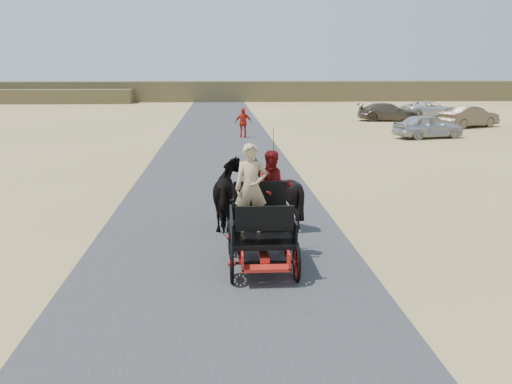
{
  "coord_description": "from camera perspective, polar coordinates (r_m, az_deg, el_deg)",
  "views": [
    {
      "loc": [
        -0.02,
        -9.83,
        3.97
      ],
      "look_at": [
        0.81,
        2.87,
        1.2
      ],
      "focal_mm": 40.0,
      "sensor_mm": 36.0,
      "label": 1
    }
  ],
  "objects": [
    {
      "name": "horse_right",
      "position": [
        14.51,
        1.81,
        -0.15
      ],
      "size": [
        1.37,
        1.54,
        1.7
      ],
      "primitive_type": "imported",
      "rotation": [
        0.0,
        0.0,
        3.14
      ],
      "color": "black",
      "rests_on": "ground"
    },
    {
      "name": "pedestrian",
      "position": [
        33.45,
        -1.27,
        6.94
      ],
      "size": [
        1.04,
        0.5,
        1.73
      ],
      "primitive_type": "imported",
      "rotation": [
        0.0,
        0.0,
        3.23
      ],
      "color": "red",
      "rests_on": "ground"
    },
    {
      "name": "car_a",
      "position": [
        34.62,
        16.84,
        6.33
      ],
      "size": [
        4.36,
        2.58,
        1.39
      ],
      "primitive_type": "imported",
      "rotation": [
        0.0,
        0.0,
        1.82
      ],
      "color": "#B2B2B7",
      "rests_on": "ground"
    },
    {
      "name": "road",
      "position": [
        10.6,
        -3.4,
        -9.71
      ],
      "size": [
        6.0,
        140.0,
        0.01
      ],
      "primitive_type": "cube",
      "color": "#38383A",
      "rests_on": "ground"
    },
    {
      "name": "ground",
      "position": [
        10.6,
        -3.4,
        -9.74
      ],
      "size": [
        140.0,
        140.0,
        0.0
      ],
      "primitive_type": "plane",
      "color": "tan"
    },
    {
      "name": "car_b",
      "position": [
        41.92,
        20.54,
        7.07
      ],
      "size": [
        4.65,
        3.27,
        1.46
      ],
      "primitive_type": "imported",
      "rotation": [
        0.0,
        0.0,
        2.01
      ],
      "color": "brown",
      "rests_on": "ground"
    },
    {
      "name": "ridge_far",
      "position": [
        71.89,
        -3.76,
        10.04
      ],
      "size": [
        140.0,
        6.0,
        2.4
      ],
      "primitive_type": "cube",
      "color": "brown",
      "rests_on": "ground"
    },
    {
      "name": "horse_left",
      "position": [
        14.45,
        -2.54,
        -0.22
      ],
      "size": [
        0.91,
        2.01,
        1.7
      ],
      "primitive_type": "imported",
      "rotation": [
        0.0,
        0.0,
        3.14
      ],
      "color": "black",
      "rests_on": "ground"
    },
    {
      "name": "car_c",
      "position": [
        45.26,
        13.1,
        7.79
      ],
      "size": [
        4.89,
        2.47,
        1.36
      ],
      "primitive_type": "imported",
      "rotation": [
        0.0,
        0.0,
        1.45
      ],
      "color": "brown",
      "rests_on": "ground"
    },
    {
      "name": "carriage",
      "position": [
        11.7,
        0.51,
        -5.69
      ],
      "size": [
        1.3,
        2.4,
        0.72
      ],
      "primitive_type": null,
      "color": "black",
      "rests_on": "ground"
    },
    {
      "name": "driver_man",
      "position": [
        11.42,
        -0.5,
        0.4
      ],
      "size": [
        0.66,
        0.43,
        1.8
      ],
      "primitive_type": "imported",
      "color": "tan",
      "rests_on": "carriage"
    },
    {
      "name": "passenger_woman",
      "position": [
        12.01,
        1.74,
        0.44
      ],
      "size": [
        0.77,
        0.6,
        1.58
      ],
      "primitive_type": "imported",
      "color": "#660C0F",
      "rests_on": "carriage"
    },
    {
      "name": "car_d",
      "position": [
        49.98,
        17.01,
        7.95
      ],
      "size": [
        5.03,
        3.0,
        1.31
      ],
      "primitive_type": "imported",
      "rotation": [
        0.0,
        0.0,
        1.75
      ],
      "color": "silver",
      "rests_on": "ground"
    }
  ]
}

